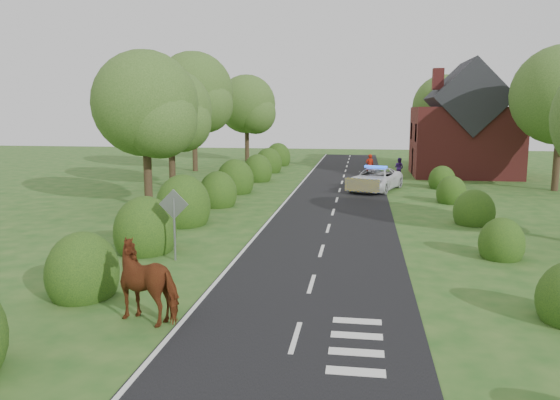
% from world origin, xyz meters
% --- Properties ---
extents(ground, '(120.00, 120.00, 0.00)m').
position_xyz_m(ground, '(0.00, 0.00, 0.00)').
color(ground, '#24541C').
extents(road, '(6.00, 70.00, 0.02)m').
position_xyz_m(road, '(0.00, 15.00, 0.01)').
color(road, black).
rests_on(road, ground).
extents(road_markings, '(4.96, 70.00, 0.01)m').
position_xyz_m(road_markings, '(-1.60, 12.93, 0.03)').
color(road_markings, white).
rests_on(road_markings, road).
extents(hedgerow_left, '(2.75, 50.41, 3.00)m').
position_xyz_m(hedgerow_left, '(-6.51, 11.69, 0.75)').
color(hedgerow_left, '#173915').
rests_on(hedgerow_left, ground).
extents(hedgerow_right, '(2.10, 45.78, 2.10)m').
position_xyz_m(hedgerow_right, '(6.60, 11.21, 0.55)').
color(hedgerow_right, '#173915').
rests_on(hedgerow_right, ground).
extents(tree_left_a, '(5.74, 5.60, 8.38)m').
position_xyz_m(tree_left_a, '(-9.75, 11.86, 5.34)').
color(tree_left_a, '#332316').
rests_on(tree_left_a, ground).
extents(tree_left_b, '(5.74, 5.60, 8.07)m').
position_xyz_m(tree_left_b, '(-11.25, 19.86, 5.04)').
color(tree_left_b, '#332316').
rests_on(tree_left_b, ground).
extents(tree_left_c, '(6.97, 6.80, 10.22)m').
position_xyz_m(tree_left_c, '(-12.70, 29.83, 6.53)').
color(tree_left_c, '#332316').
rests_on(tree_left_c, ground).
extents(tree_left_d, '(6.15, 6.00, 8.89)m').
position_xyz_m(tree_left_d, '(-10.23, 39.85, 5.64)').
color(tree_left_d, '#332316').
rests_on(tree_left_d, ground).
extents(tree_right_c, '(6.15, 6.00, 8.58)m').
position_xyz_m(tree_right_c, '(9.27, 37.85, 5.34)').
color(tree_right_c, '#332316').
rests_on(tree_right_c, ground).
extents(road_sign, '(1.06, 0.08, 2.53)m').
position_xyz_m(road_sign, '(-5.00, 2.00, 1.65)').
color(road_sign, gray).
rests_on(road_sign, ground).
extents(house, '(8.00, 7.40, 9.17)m').
position_xyz_m(house, '(9.49, 30.00, 3.79)').
color(house, maroon).
rests_on(house, ground).
extents(cow, '(2.58, 1.79, 1.66)m').
position_xyz_m(cow, '(-3.76, -3.29, 0.83)').
color(cow, '#58170D').
rests_on(cow, ground).
extents(police_van, '(4.06, 5.88, 1.64)m').
position_xyz_m(police_van, '(2.31, 20.38, 0.75)').
color(police_van, white).
rests_on(police_van, ground).
extents(pedestrian_red, '(0.69, 0.49, 1.79)m').
position_xyz_m(pedestrian_red, '(2.03, 28.17, 0.90)').
color(pedestrian_red, '#A41B0A').
rests_on(pedestrian_red, ground).
extents(pedestrian_purple, '(0.96, 0.90, 1.56)m').
position_xyz_m(pedestrian_purple, '(4.30, 27.82, 0.78)').
color(pedestrian_purple, '#3E1D73').
rests_on(pedestrian_purple, ground).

